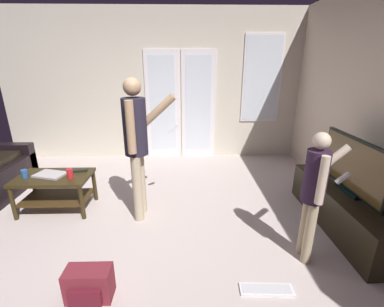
% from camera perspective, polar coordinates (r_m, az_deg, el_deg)
% --- Properties ---
extents(ground_plane, '(5.55, 5.32, 0.02)m').
position_cam_1_polar(ground_plane, '(3.06, -12.81, -17.26)').
color(ground_plane, '#C0B0AA').
extents(wall_back_with_doors, '(5.55, 0.09, 2.73)m').
position_cam_1_polar(wall_back_with_doors, '(5.07, -7.18, 13.90)').
color(wall_back_with_doors, beige).
rests_on(wall_back_with_doors, ground_plane).
extents(coffee_table, '(0.87, 0.53, 0.46)m').
position_cam_1_polar(coffee_table, '(3.71, -27.55, -6.12)').
color(coffee_table, '#2E240F').
rests_on(coffee_table, ground_plane).
extents(tv_stand, '(0.48, 1.66, 0.44)m').
position_cam_1_polar(tv_stand, '(3.46, 30.03, -10.45)').
color(tv_stand, black).
rests_on(tv_stand, ground_plane).
extents(flat_screen_tv, '(0.08, 1.07, 0.60)m').
position_cam_1_polar(flat_screen_tv, '(3.26, 31.49, -2.29)').
color(flat_screen_tv, black).
rests_on(flat_screen_tv, tv_stand).
extents(person_adult, '(0.61, 0.44, 1.63)m').
position_cam_1_polar(person_adult, '(2.99, -11.83, 3.19)').
color(person_adult, tan).
rests_on(person_adult, ground_plane).
extents(person_child, '(0.47, 0.34, 1.24)m').
position_cam_1_polar(person_child, '(2.56, 25.09, -6.64)').
color(person_child, tan).
rests_on(person_child, ground_plane).
extents(backpack, '(0.36, 0.22, 0.27)m').
position_cam_1_polar(backpack, '(2.44, -21.42, -24.90)').
color(backpack, maroon).
rests_on(backpack, ground_plane).
extents(loose_keyboard, '(0.45, 0.15, 0.02)m').
position_cam_1_polar(loose_keyboard, '(2.51, 15.85, -26.49)').
color(loose_keyboard, white).
rests_on(loose_keyboard, ground_plane).
extents(laptop_closed, '(0.40, 0.32, 0.02)m').
position_cam_1_polar(laptop_closed, '(3.69, -28.32, -4.02)').
color(laptop_closed, '#B5AFB2').
rests_on(laptop_closed, coffee_table).
extents(cup_near_edge, '(0.07, 0.07, 0.12)m').
position_cam_1_polar(cup_near_edge, '(3.49, -24.93, -3.94)').
color(cup_near_edge, red).
rests_on(cup_near_edge, coffee_table).
extents(cup_by_laptop, '(0.07, 0.07, 0.10)m').
position_cam_1_polar(cup_by_laptop, '(3.76, -32.51, -3.72)').
color(cup_by_laptop, '#285292').
rests_on(cup_by_laptop, coffee_table).
extents(tv_remote_black, '(0.18, 0.08, 0.02)m').
position_cam_1_polar(tv_remote_black, '(3.65, -23.04, -3.44)').
color(tv_remote_black, black).
rests_on(tv_remote_black, coffee_table).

